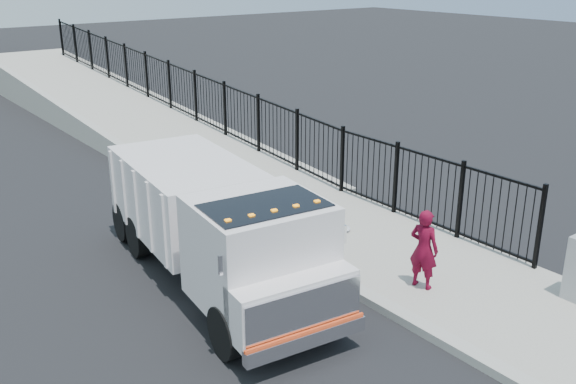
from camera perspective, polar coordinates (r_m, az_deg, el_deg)
ground at (r=13.02m, az=4.84°, el=-8.34°), size 120.00×120.00×0.00m
sidewalk at (r=13.14m, az=17.14°, el=-8.64°), size 3.55×12.00×0.12m
curb at (r=11.78m, az=11.49°, el=-11.51°), size 0.30×12.00×0.16m
ramp at (r=27.08m, az=-14.92°, el=6.05°), size 3.95×24.06×3.19m
iron_fence at (r=23.95m, az=-8.16°, el=6.99°), size 0.10×28.00×1.80m
truck at (r=12.59m, az=-6.36°, el=-2.68°), size 3.00×7.14×2.37m
worker at (r=12.63m, az=11.98°, el=-4.98°), size 0.52×0.66×1.61m
debris at (r=15.25m, az=4.78°, el=-3.24°), size 0.43×0.43×0.11m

